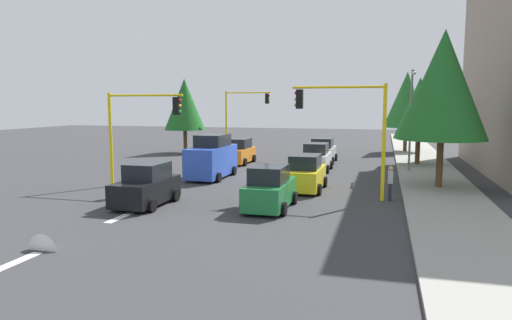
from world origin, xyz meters
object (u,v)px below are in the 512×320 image
Objects in this scene: car_yellow at (306,174)px; car_green at (270,189)px; car_white at (316,158)px; car_orange at (239,152)px; tree_roadside_near at (443,85)px; pedestrian_crossing at (390,182)px; traffic_signal_near_right at (139,121)px; car_black at (146,186)px; tree_roadside_mid at (419,108)px; delivery_van_blue at (212,158)px; traffic_signal_near_left at (346,118)px; tree_roadside_far at (407,100)px; car_silver at (323,151)px; tree_opposite_side at (185,104)px; street_lamp_curbside at (411,109)px; traffic_signal_far_right at (243,109)px.

car_green is (4.90, -0.82, -0.00)m from car_yellow.
car_orange is (-2.40, -6.50, 0.00)m from car_white.
tree_roadside_near is 6.66m from pedestrian_crossing.
traffic_signal_near_right reaches higher than pedestrian_crossing.
car_orange is (-15.75, -0.45, -0.00)m from car_black.
car_yellow is (-1.74, 9.08, -2.89)m from traffic_signal_near_right.
tree_roadside_near is at bearing 2.86° from tree_roadside_mid.
pedestrian_crossing is (-0.22, 13.51, -2.88)m from traffic_signal_near_right.
delivery_van_blue is at bearing -112.29° from car_yellow.
traffic_signal_near_left is 1.41× the size of car_yellow.
traffic_signal_near_left is 24.32m from tree_roadside_far.
car_silver is at bearing -177.80° from car_white.
tree_roadside_near is 25.68m from tree_opposite_side.
traffic_signal_near_right is 1.32× the size of car_yellow.
delivery_van_blue is 8.39m from car_black.
street_lamp_curbside reaches higher than car_white.
tree_opposite_side is 4.19× the size of pedestrian_crossing.
car_green is (14.93, 6.19, -0.00)m from car_orange.
car_white is 0.93× the size of car_yellow.
tree_opposite_side is (-4.00, -21.00, 0.27)m from tree_roadside_mid.
tree_roadside_far is 18.39m from car_orange.
tree_opposite_side is at bearing -137.15° from traffic_signal_near_left.
traffic_signal_near_right is 3.14× the size of pedestrian_crossing.
traffic_signal_far_right is 14.10m from car_white.
car_green is (-0.82, 5.73, -0.00)m from car_black.
car_black is at bearing 32.41° from traffic_signal_near_right.
street_lamp_curbside is at bearing -10.33° from tree_roadside_mid.
traffic_signal_near_right is 1.43× the size of car_white.
car_orange is at bearing 50.02° from tree_opposite_side.
traffic_signal_near_left is 0.80× the size of tree_opposite_side.
street_lamp_curbside is 1.46× the size of delivery_van_blue.
car_black is (3.98, 2.53, -2.89)m from traffic_signal_near_right.
traffic_signal_near_right is 0.90× the size of traffic_signal_far_right.
car_green is at bearing -9.49° from car_yellow.
car_yellow is (7.87, -5.77, -3.45)m from street_lamp_curbside.
tree_roadside_near is at bearing 2.86° from tree_roadside_far.
tree_opposite_side is 1.91× the size of car_white.
traffic_signal_far_right reaches higher than traffic_signal_near_left.
car_silver is (-14.32, -2.96, -3.12)m from traffic_signal_near_left.
car_black is 19.21m from car_silver.
traffic_signal_near_right is at bearing -89.07° from pedestrian_crossing.
tree_roadside_mid is (6.00, 15.74, 0.20)m from traffic_signal_far_right.
tree_roadside_near is 2.16× the size of car_yellow.
tree_roadside_near is 16.50m from car_black.
tree_roadside_near is 20.03m from tree_roadside_far.
car_green is (3.16, 8.26, -2.89)m from traffic_signal_near_right.
car_orange is at bearing -145.06° from car_yellow.
traffic_signal_far_right is 20.70m from car_yellow.
traffic_signal_far_right is at bearing -123.82° from car_silver.
traffic_signal_near_right reaches higher than car_black.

